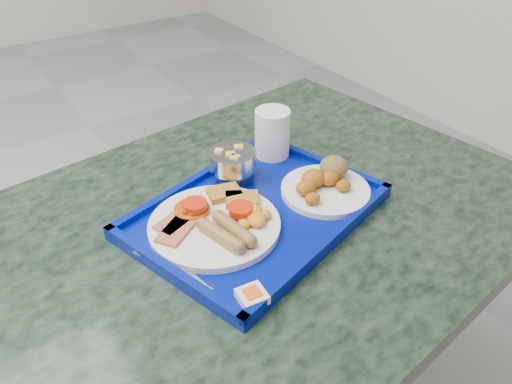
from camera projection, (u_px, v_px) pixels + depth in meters
table at (238, 296)px, 1.01m from camera, size 1.27×0.93×0.73m
tray at (256, 212)px, 0.92m from camera, size 0.51×0.43×0.03m
main_plate at (218, 221)px, 0.87m from camera, size 0.23×0.23×0.04m
bread_plate at (325, 184)px, 0.95m from camera, size 0.17×0.17×0.06m
fruit_bowl at (232, 161)px, 0.97m from camera, size 0.09×0.09×0.06m
juice_cup at (272, 132)px, 1.04m from camera, size 0.07×0.07×0.10m
spoon at (172, 246)px, 0.83m from camera, size 0.04×0.15×0.01m
knife at (172, 270)px, 0.78m from camera, size 0.07×0.15×0.00m
jam_packet at (252, 296)px, 0.73m from camera, size 0.04×0.04×0.02m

